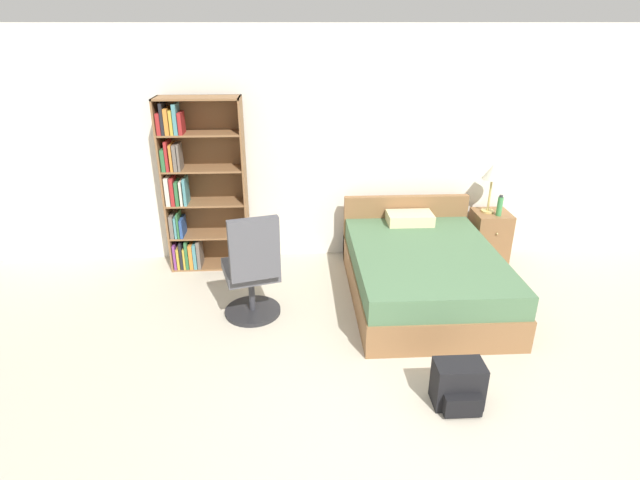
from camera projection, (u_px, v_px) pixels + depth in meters
name	position (u px, v px, depth m)	size (l,w,h in m)	color
ground_plane	(423.00, 462.00, 3.21)	(14.00, 14.00, 0.00)	#BCB29E
wall_back	(363.00, 147.00, 5.65)	(9.00, 0.06, 2.60)	silver
bookshelf	(194.00, 188.00, 5.45)	(0.88, 0.33, 1.91)	brown
bed	(422.00, 271.00, 5.07)	(1.43, 1.96, 0.79)	brown
office_chair	(252.00, 272.00, 4.58)	(0.59, 0.66, 1.09)	#232326
nightstand	(489.00, 236.00, 5.85)	(0.40, 0.42, 0.59)	brown
table_lamp	(493.00, 174.00, 5.57)	(0.23, 0.23, 0.57)	tan
water_bottle	(500.00, 206.00, 5.59)	(0.06, 0.06, 0.24)	#3F8C4C
backpack_black	(458.00, 386.00, 3.64)	(0.36, 0.29, 0.35)	black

